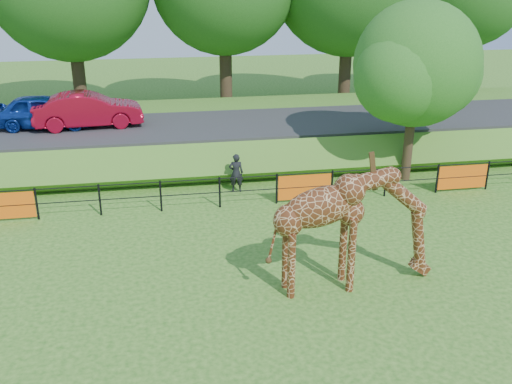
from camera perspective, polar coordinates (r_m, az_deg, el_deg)
The scene contains 9 objects.
ground at distance 12.84m, azimuth 0.64°, elevation -15.26°, with size 90.00×90.00×0.00m, color #286118.
giraffe at distance 14.55m, azimuth 9.74°, elevation -3.65°, with size 4.46×0.82×3.18m, color #4F2510, non-canonical shape.
perimeter_fence at distance 19.57m, azimuth -3.65°, elevation -0.03°, with size 28.07×0.10×1.10m, color black, non-canonical shape.
embankment at distance 26.65m, azimuth -5.51°, elevation 5.95°, with size 40.00×9.00×1.30m, color #286118.
road at distance 25.02m, azimuth -5.28°, elevation 6.63°, with size 40.00×5.00×0.12m, color #303033.
car_blue at distance 25.77m, azimuth -20.44°, elevation 7.58°, with size 1.67×4.16×1.42m, color #13379E.
car_red at distance 25.31m, azimuth -16.43°, elevation 7.88°, with size 1.56×4.48×1.47m, color #A60B24.
visitor at distance 20.92m, azimuth -2.00°, elevation 1.93°, with size 0.53×0.35×1.45m, color black.
tree_east at distance 22.20m, azimuth 15.90°, elevation 11.76°, with size 5.40×4.71×6.76m.
Camera 1 is at (-1.92, -10.14, 7.65)m, focal length 40.00 mm.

